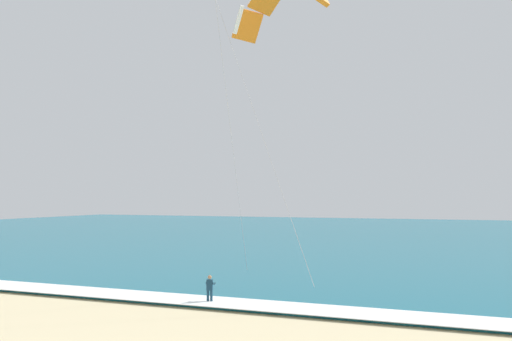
# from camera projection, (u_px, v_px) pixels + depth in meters

# --- Properties ---
(sea) EXTENTS (200.00, 120.00, 0.20)m
(sea) POSITION_uv_depth(u_px,v_px,m) (383.00, 235.00, 84.66)
(sea) COLOR #146075
(sea) RESTS_ON ground
(surf_foam) EXTENTS (200.00, 2.82, 0.04)m
(surf_foam) POSITION_uv_depth(u_px,v_px,m) (231.00, 303.00, 29.75)
(surf_foam) COLOR white
(surf_foam) RESTS_ON sea
(surfboard) EXTENTS (0.76, 1.46, 0.09)m
(surfboard) POSITION_uv_depth(u_px,v_px,m) (210.00, 305.00, 30.14)
(surfboard) COLOR white
(surfboard) RESTS_ON ground
(kitesurfer) EXTENTS (0.60, 0.60, 1.69)m
(kitesurfer) POSITION_uv_depth(u_px,v_px,m) (210.00, 288.00, 30.20)
(kitesurfer) COLOR #143347
(kitesurfer) RESTS_ON ground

